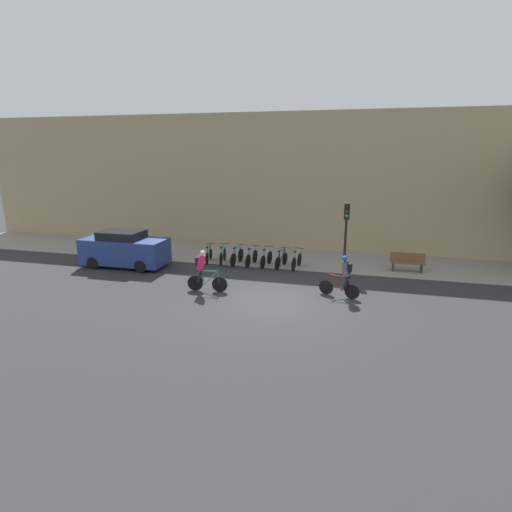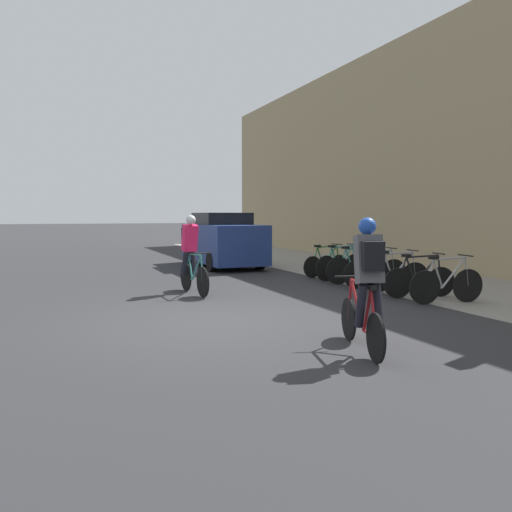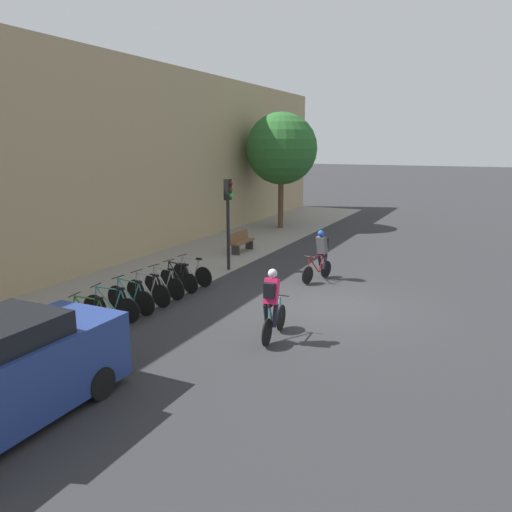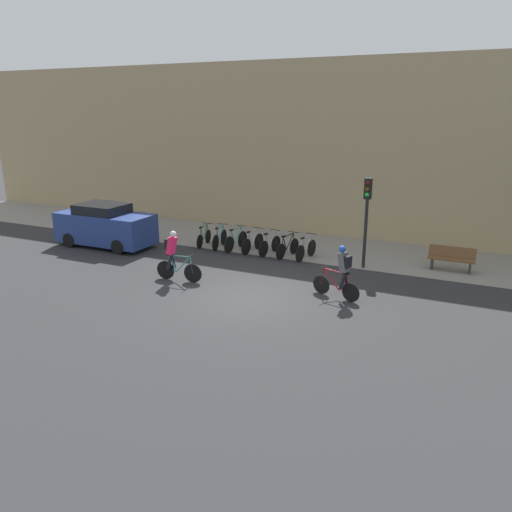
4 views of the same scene
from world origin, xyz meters
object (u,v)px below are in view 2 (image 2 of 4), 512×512
Objects in this scene: cyclist_pink at (191,252)px; parked_bike_2 at (357,268)px; parked_bike_1 at (341,265)px; parked_bike_3 at (375,271)px; cyclist_grey at (367,281)px; parked_bike_5 at (420,279)px; parked_bike_4 at (396,275)px; parked_car at (223,241)px; parked_bike_0 at (326,264)px; parked_bike_6 at (446,283)px.

cyclist_pink reaches higher than parked_bike_2.
parked_bike_3 is (1.57, -0.00, -0.00)m from parked_bike_1.
parked_bike_5 is at bearing 131.70° from cyclist_grey.
cyclist_pink reaches higher than parked_bike_3.
parked_car is at bearing -165.45° from parked_bike_4.
cyclist_grey reaches higher than parked_bike_5.
parked_bike_5 is (3.14, -0.00, -0.01)m from parked_bike_1.
parked_bike_4 is (0.79, 0.00, -0.00)m from parked_bike_3.
parked_bike_5 is 0.38× the size of parked_car.
parked_bike_0 is 0.95× the size of parked_bike_6.
cyclist_pink reaches higher than parked_bike_6.
parked_bike_4 is at bearing 68.58° from cyclist_pink.
parked_bike_3 is at bearing 78.00° from cyclist_pink.
parked_bike_1 reaches higher than parked_bike_6.
cyclist_pink reaches higher than cyclist_grey.
parked_bike_3 reaches higher than parked_bike_0.
parked_car is (-5.43, -1.82, 0.48)m from parked_bike_2.
cyclist_pink is 4.73m from parked_bike_4.
parked_bike_5 is at bearing -0.02° from parked_bike_3.
parked_bike_0 is at bearing -179.99° from parked_bike_3.
cyclist_pink is 5.50m from parked_bike_6.
parked_bike_6 is (3.29, 4.37, -0.54)m from cyclist_pink.
parked_bike_2 is (0.14, 4.37, -0.53)m from cyclist_pink.
parked_bike_1 is 2.36m from parked_bike_4.
parked_bike_6 is at bearing 11.97° from parked_car.
parked_bike_2 is at bearing 179.99° from parked_bike_5.
parked_bike_3 is at bearing 0.01° from parked_bike_2.
parked_bike_6 is 0.39× the size of parked_car.
parked_bike_0 is 4.72m from parked_bike_6.
parked_bike_2 is (1.57, 0.00, 0.03)m from parked_bike_0.
parked_bike_5 is (3.93, 0.00, 0.01)m from parked_bike_0.
cyclist_grey is at bearing 7.05° from cyclist_pink.
parked_bike_4 is at bearing 0.02° from parked_bike_0.
parked_bike_0 is 4.30m from parked_car.
parked_bike_6 is (2.36, 0.00, -0.00)m from parked_bike_3.
parked_bike_0 is 0.36× the size of parked_car.
parked_car reaches higher than parked_bike_5.
parked_bike_1 is 0.39× the size of parked_car.
parked_bike_2 is at bearing -179.98° from parked_bike_4.
parked_car is (-11.05, 1.84, -0.05)m from cyclist_grey.
cyclist_grey is 1.02× the size of parked_bike_3.
cyclist_pink is 4.63m from parked_bike_0.
parked_car reaches higher than parked_bike_1.
parked_bike_1 is 1.03× the size of parked_bike_5.
parked_bike_0 is (-7.19, 3.66, -0.56)m from cyclist_grey.
parked_bike_4 is at bearing 179.93° from parked_bike_5.
cyclist_grey is at bearing -9.46° from parked_car.
parked_bike_4 is (1.71, 4.37, -0.54)m from cyclist_pink.
parked_car is (-4.65, -1.82, 0.49)m from parked_bike_1.
parked_bike_0 is at bearing -179.99° from parked_bike_2.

